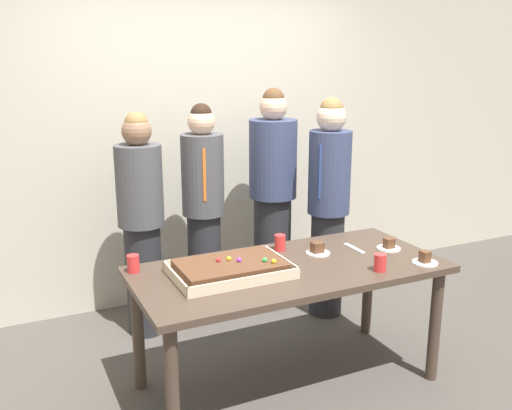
{
  "coord_description": "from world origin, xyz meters",
  "views": [
    {
      "loc": [
        -1.5,
        -2.72,
        1.94
      ],
      "look_at": [
        -0.14,
        0.15,
        1.11
      ],
      "focal_mm": 39.96,
      "sensor_mm": 36.0,
      "label": 1
    }
  ],
  "objects_px": {
    "person_serving_front": "(203,210)",
    "person_green_shirt_behind": "(328,204)",
    "drink_cup_middle": "(280,243)",
    "cake_server_utensil": "(354,248)",
    "plated_slice_near_left": "(318,250)",
    "plated_slice_far_left": "(425,260)",
    "drink_cup_far_end": "(380,263)",
    "sheet_cake": "(230,269)",
    "person_striped_tie_right": "(141,222)",
    "party_table": "(289,281)",
    "person_far_right_suit": "(273,197)",
    "plated_slice_near_right": "(389,246)",
    "drink_cup_nearest": "(133,264)"
  },
  "relations": [
    {
      "from": "person_serving_front",
      "to": "person_green_shirt_behind",
      "type": "xyz_separation_m",
      "value": [
        0.87,
        -0.31,
        0.03
      ]
    },
    {
      "from": "drink_cup_middle",
      "to": "cake_server_utensil",
      "type": "relative_size",
      "value": 0.5
    },
    {
      "from": "plated_slice_near_left",
      "to": "plated_slice_far_left",
      "type": "distance_m",
      "value": 0.64
    },
    {
      "from": "plated_slice_far_left",
      "to": "drink_cup_far_end",
      "type": "xyz_separation_m",
      "value": [
        -0.31,
        0.02,
        0.03
      ]
    },
    {
      "from": "sheet_cake",
      "to": "cake_server_utensil",
      "type": "distance_m",
      "value": 0.88
    },
    {
      "from": "person_serving_front",
      "to": "person_green_shirt_behind",
      "type": "distance_m",
      "value": 0.93
    },
    {
      "from": "cake_server_utensil",
      "to": "person_striped_tie_right",
      "type": "bearing_deg",
      "value": 140.27
    },
    {
      "from": "party_table",
      "to": "cake_server_utensil",
      "type": "relative_size",
      "value": 9.06
    },
    {
      "from": "plated_slice_far_left",
      "to": "drink_cup_middle",
      "type": "bearing_deg",
      "value": 138.97
    },
    {
      "from": "plated_slice_far_left",
      "to": "party_table",
      "type": "bearing_deg",
      "value": 158.16
    },
    {
      "from": "person_green_shirt_behind",
      "to": "person_far_right_suit",
      "type": "height_order",
      "value": "person_far_right_suit"
    },
    {
      "from": "drink_cup_middle",
      "to": "person_far_right_suit",
      "type": "bearing_deg",
      "value": 66.08
    },
    {
      "from": "sheet_cake",
      "to": "cake_server_utensil",
      "type": "bearing_deg",
      "value": 4.65
    },
    {
      "from": "plated_slice_near_right",
      "to": "person_green_shirt_behind",
      "type": "height_order",
      "value": "person_green_shirt_behind"
    },
    {
      "from": "sheet_cake",
      "to": "cake_server_utensil",
      "type": "xyz_separation_m",
      "value": [
        0.88,
        0.07,
        -0.03
      ]
    },
    {
      "from": "sheet_cake",
      "to": "person_green_shirt_behind",
      "type": "height_order",
      "value": "person_green_shirt_behind"
    },
    {
      "from": "sheet_cake",
      "to": "person_green_shirt_behind",
      "type": "relative_size",
      "value": 0.39
    },
    {
      "from": "sheet_cake",
      "to": "person_green_shirt_behind",
      "type": "xyz_separation_m",
      "value": [
        1.09,
        0.72,
        0.08
      ]
    },
    {
      "from": "plated_slice_near_right",
      "to": "person_green_shirt_behind",
      "type": "relative_size",
      "value": 0.09
    },
    {
      "from": "sheet_cake",
      "to": "drink_cup_middle",
      "type": "xyz_separation_m",
      "value": [
        0.44,
        0.25,
        0.01
      ]
    },
    {
      "from": "plated_slice_far_left",
      "to": "cake_server_utensil",
      "type": "distance_m",
      "value": 0.46
    },
    {
      "from": "cake_server_utensil",
      "to": "person_far_right_suit",
      "type": "relative_size",
      "value": 0.12
    },
    {
      "from": "party_table",
      "to": "plated_slice_far_left",
      "type": "relative_size",
      "value": 12.09
    },
    {
      "from": "drink_cup_nearest",
      "to": "plated_slice_near_right",
      "type": "bearing_deg",
      "value": -11.02
    },
    {
      "from": "drink_cup_middle",
      "to": "drink_cup_far_end",
      "type": "height_order",
      "value": "same"
    },
    {
      "from": "sheet_cake",
      "to": "drink_cup_nearest",
      "type": "distance_m",
      "value": 0.55
    },
    {
      "from": "drink_cup_middle",
      "to": "sheet_cake",
      "type": "bearing_deg",
      "value": -150.51
    },
    {
      "from": "plated_slice_near_left",
      "to": "person_serving_front",
      "type": "distance_m",
      "value": 1.02
    },
    {
      "from": "sheet_cake",
      "to": "drink_cup_nearest",
      "type": "relative_size",
      "value": 6.48
    },
    {
      "from": "drink_cup_nearest",
      "to": "drink_cup_middle",
      "type": "height_order",
      "value": "same"
    },
    {
      "from": "plated_slice_near_right",
      "to": "plated_slice_far_left",
      "type": "bearing_deg",
      "value": -84.21
    },
    {
      "from": "plated_slice_far_left",
      "to": "person_serving_front",
      "type": "bearing_deg",
      "value": 123.03
    },
    {
      "from": "plated_slice_far_left",
      "to": "drink_cup_nearest",
      "type": "xyz_separation_m",
      "value": [
        -1.58,
        0.6,
        0.03
      ]
    },
    {
      "from": "drink_cup_middle",
      "to": "drink_cup_far_end",
      "type": "distance_m",
      "value": 0.66
    },
    {
      "from": "sheet_cake",
      "to": "drink_cup_nearest",
      "type": "bearing_deg",
      "value": 150.33
    },
    {
      "from": "cake_server_utensil",
      "to": "person_striped_tie_right",
      "type": "xyz_separation_m",
      "value": [
        -1.13,
        0.94,
        0.07
      ]
    },
    {
      "from": "party_table",
      "to": "plated_slice_near_right",
      "type": "bearing_deg",
      "value": -0.15
    },
    {
      "from": "plated_slice_near_right",
      "to": "person_green_shirt_behind",
      "type": "distance_m",
      "value": 0.75
    },
    {
      "from": "party_table",
      "to": "plated_slice_far_left",
      "type": "height_order",
      "value": "plated_slice_far_left"
    },
    {
      "from": "plated_slice_near_right",
      "to": "sheet_cake",
      "type": "bearing_deg",
      "value": 178.45
    },
    {
      "from": "plated_slice_near_right",
      "to": "drink_cup_far_end",
      "type": "bearing_deg",
      "value": -135.44
    },
    {
      "from": "person_green_shirt_behind",
      "to": "person_striped_tie_right",
      "type": "bearing_deg",
      "value": -45.42
    },
    {
      "from": "person_serving_front",
      "to": "person_far_right_suit",
      "type": "xyz_separation_m",
      "value": [
        0.58,
        0.03,
        0.03
      ]
    },
    {
      "from": "plated_slice_near_left",
      "to": "drink_cup_nearest",
      "type": "height_order",
      "value": "drink_cup_nearest"
    },
    {
      "from": "party_table",
      "to": "drink_cup_middle",
      "type": "xyz_separation_m",
      "value": [
        0.08,
        0.28,
        0.14
      ]
    },
    {
      "from": "cake_server_utensil",
      "to": "person_green_shirt_behind",
      "type": "relative_size",
      "value": 0.12
    },
    {
      "from": "person_serving_front",
      "to": "drink_cup_middle",
      "type": "bearing_deg",
      "value": 27.91
    },
    {
      "from": "party_table",
      "to": "person_striped_tie_right",
      "type": "xyz_separation_m",
      "value": [
        -0.61,
        1.03,
        0.16
      ]
    },
    {
      "from": "plated_slice_near_right",
      "to": "person_serving_front",
      "type": "distance_m",
      "value": 1.36
    },
    {
      "from": "person_serving_front",
      "to": "person_green_shirt_behind",
      "type": "bearing_deg",
      "value": 82.33
    }
  ]
}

